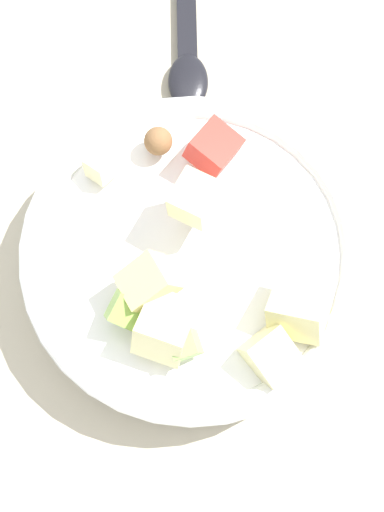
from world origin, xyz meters
TOP-DOWN VIEW (x-y plane):
  - ground_plane at (0.00, 0.00)m, footprint 2.40×2.40m
  - placemat at (0.00, 0.00)m, footprint 0.51×0.31m
  - salad_bowl at (0.00, 0.02)m, footprint 0.27×0.27m
  - serving_spoon at (-0.20, -0.08)m, footprint 0.22×0.12m

SIDE VIEW (x-z plane):
  - ground_plane at x=0.00m, z-range 0.00..0.00m
  - placemat at x=0.00m, z-range 0.00..0.01m
  - serving_spoon at x=-0.20m, z-range 0.00..0.02m
  - salad_bowl at x=0.00m, z-range -0.01..0.09m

